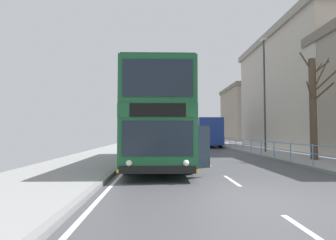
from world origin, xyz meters
name	(u,v)px	position (x,y,z in m)	size (l,w,h in m)	color
ground	(231,199)	(-0.72, 0.00, 0.04)	(15.80, 140.00, 0.20)	#46464B
double_decker_bus_main	(159,121)	(-2.49, 7.22, 2.25)	(3.31, 10.53, 4.30)	#19512D
background_bus_far_lane	(204,132)	(2.80, 24.97, 1.73)	(2.72, 9.52, 3.18)	navy
pedestrian_railing_far_kerb	(247,143)	(4.45, 14.50, 0.79)	(0.05, 30.54, 0.96)	#598CC6
street_lamp_far_side	(264,87)	(5.78, 14.05, 5.24)	(0.28, 0.60, 8.95)	#38383D
bare_tree_far_00	(314,106)	(6.14, 8.06, 3.13)	(2.03, 2.43, 6.07)	#4C3D2D
background_building_00	(333,91)	(15.57, 20.52, 5.99)	(14.38, 18.02, 11.93)	#B2A899
background_building_02	(253,114)	(15.74, 44.66, 5.25)	(10.31, 13.10, 10.44)	gray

